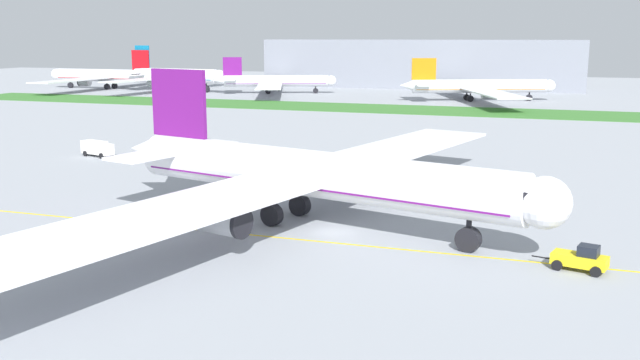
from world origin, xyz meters
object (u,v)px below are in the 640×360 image
at_px(airliner_foreground, 307,174).
at_px(pushback_tug, 581,259).
at_px(parked_airliner_far_left, 105,76).
at_px(parked_airliner_far_right, 274,81).
at_px(service_truck_baggage_loader, 97,148).
at_px(parked_airliner_far_outer, 477,87).
at_px(parked_airliner_far_centre, 174,76).
at_px(ground_crew_wingwalker_port, 232,213).
at_px(ground_crew_marshaller_front, 292,203).

relative_size(airliner_foreground, pushback_tug, 13.48).
bearing_deg(parked_airliner_far_left, parked_airliner_far_right, 0.61).
distance_m(service_truck_baggage_loader, parked_airliner_far_outer, 131.64).
bearing_deg(parked_airliner_far_centre, parked_airliner_far_outer, -2.84).
relative_size(parked_airliner_far_centre, parked_airliner_far_outer, 0.89).
relative_size(airliner_foreground, service_truck_baggage_loader, 13.26).
height_order(ground_crew_wingwalker_port, service_truck_baggage_loader, service_truck_baggage_loader).
xyz_separation_m(airliner_foreground, pushback_tug, (27.05, -6.99, -4.29)).
bearing_deg(airliner_foreground, ground_crew_marshaller_front, 129.13).
xyz_separation_m(airliner_foreground, parked_airliner_far_right, (-69.11, 159.29, -1.16)).
height_order(parked_airliner_far_right, parked_airliner_far_outer, parked_airliner_far_outer).
relative_size(airliner_foreground, parked_airliner_far_centre, 1.28).
bearing_deg(parked_airliner_far_right, ground_crew_wingwalker_port, -69.19).
xyz_separation_m(parked_airliner_far_left, parked_airliner_far_right, (67.46, 0.71, -0.69)).
bearing_deg(service_truck_baggage_loader, ground_crew_marshaller_front, -29.97).
height_order(parked_airliner_far_centre, parked_airliner_far_outer, parked_airliner_far_centre).
height_order(airliner_foreground, service_truck_baggage_loader, airliner_foreground).
bearing_deg(pushback_tug, ground_crew_marshaller_front, 160.02).
bearing_deg(ground_crew_wingwalker_port, pushback_tug, -8.42).
distance_m(ground_crew_marshaller_front, service_truck_baggage_loader, 50.62).
bearing_deg(pushback_tug, parked_airliner_far_left, 134.66).
relative_size(airliner_foreground, parked_airliner_far_left, 1.13).
xyz_separation_m(ground_crew_marshaller_front, parked_airliner_far_centre, (-103.59, 153.49, 4.36)).
relative_size(pushback_tug, ground_crew_marshaller_front, 3.61).
bearing_deg(parked_airliner_far_outer, service_truck_baggage_loader, -110.94).
xyz_separation_m(ground_crew_wingwalker_port, ground_crew_marshaller_front, (4.58, 5.86, 0.06)).
bearing_deg(ground_crew_marshaller_front, pushback_tug, -19.98).
distance_m(parked_airliner_far_left, parked_airliner_far_centre, 29.71).
height_order(parked_airliner_far_left, parked_airliner_far_centre, parked_airliner_far_centre).
xyz_separation_m(pushback_tug, service_truck_baggage_loader, (-74.19, 36.31, 0.38)).
distance_m(airliner_foreground, pushback_tug, 28.26).
xyz_separation_m(airliner_foreground, parked_airliner_far_left, (-136.57, 158.57, -0.47)).
distance_m(ground_crew_marshaller_front, parked_airliner_far_centre, 185.23).
relative_size(ground_crew_marshaller_front, parked_airliner_far_right, 0.03).
xyz_separation_m(ground_crew_wingwalker_port, parked_airliner_far_outer, (7.75, 154.06, 3.38)).
bearing_deg(service_truck_baggage_loader, airliner_foreground, -31.88).
xyz_separation_m(service_truck_baggage_loader, parked_airliner_far_left, (-89.42, 129.25, 3.45)).
height_order(ground_crew_wingwalker_port, parked_airliner_far_left, parked_airliner_far_left).
height_order(airliner_foreground, parked_airliner_far_left, airliner_foreground).
relative_size(pushback_tug, parked_airliner_far_centre, 0.09).
height_order(service_truck_baggage_loader, parked_airliner_far_centre, parked_airliner_far_centre).
bearing_deg(pushback_tug, airliner_foreground, 165.52).
height_order(ground_crew_marshaller_front, parked_airliner_far_left, parked_airliner_far_left).
bearing_deg(pushback_tug, service_truck_baggage_loader, 153.92).
bearing_deg(ground_crew_wingwalker_port, parked_airliner_far_centre, 121.86).
relative_size(ground_crew_wingwalker_port, parked_airliner_far_right, 0.03).
distance_m(ground_crew_marshaller_front, parked_airliner_far_outer, 148.28).
xyz_separation_m(airliner_foreground, ground_crew_wingwalker_port, (-7.86, -1.82, -4.34)).
height_order(airliner_foreground, pushback_tug, airliner_foreground).
relative_size(pushback_tug, parked_airliner_far_right, 0.10).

